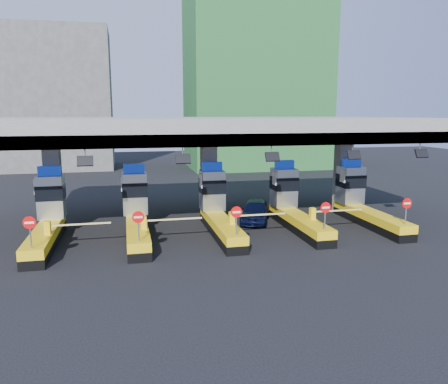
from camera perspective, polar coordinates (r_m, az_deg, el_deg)
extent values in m
plane|color=black|center=(27.52, -0.80, -5.11)|extent=(120.00, 120.00, 0.00)
cube|color=slate|center=(29.49, -2.06, 8.23)|extent=(28.00, 12.00, 1.50)
cube|color=#4C4C49|center=(23.94, 0.52, 6.81)|extent=(28.00, 0.60, 0.70)
cube|color=slate|center=(29.65, -21.36, 0.74)|extent=(1.00, 1.00, 5.50)
cube|color=slate|center=(29.82, -2.01, 1.49)|extent=(1.00, 1.00, 5.50)
cube|color=slate|center=(33.16, 15.22, 2.02)|extent=(1.00, 1.00, 5.50)
cylinder|color=slate|center=(23.43, -17.69, 4.78)|extent=(0.06, 0.06, 0.50)
cube|color=black|center=(23.26, -17.69, 3.87)|extent=(0.80, 0.38, 0.54)
cylinder|color=slate|center=(23.54, -5.43, 5.24)|extent=(0.06, 0.06, 0.50)
cube|color=black|center=(23.37, -5.36, 4.34)|extent=(0.80, 0.38, 0.54)
cylinder|color=slate|center=(24.68, 6.20, 5.45)|extent=(0.06, 0.06, 0.50)
cube|color=black|center=(24.52, 6.34, 4.60)|extent=(0.80, 0.38, 0.54)
cylinder|color=slate|center=(26.73, 16.44, 5.46)|extent=(0.06, 0.06, 0.50)
cube|color=black|center=(26.58, 16.61, 4.67)|extent=(0.80, 0.38, 0.54)
cylinder|color=slate|center=(29.19, 24.21, 5.35)|extent=(0.06, 0.06, 0.50)
cube|color=black|center=(29.05, 24.40, 4.62)|extent=(0.80, 0.38, 0.54)
cube|color=black|center=(26.31, -22.26, -6.05)|extent=(1.20, 8.00, 0.50)
cube|color=#E5B70C|center=(26.18, -22.33, -5.00)|extent=(1.20, 8.00, 0.50)
cube|color=#9EA3A8|center=(28.55, -21.65, -0.54)|extent=(1.50, 1.50, 2.60)
cube|color=black|center=(28.48, -21.69, 0.04)|extent=(1.56, 1.56, 0.90)
cube|color=#0C2DBF|center=(28.32, -21.86, 2.60)|extent=(1.30, 0.35, 0.55)
cube|color=white|center=(28.28, -23.43, 0.68)|extent=(0.06, 0.70, 0.90)
cylinder|color=slate|center=(22.53, -23.95, -5.14)|extent=(0.07, 0.07, 1.30)
cylinder|color=red|center=(22.36, -24.08, -3.68)|extent=(0.60, 0.04, 0.60)
cube|color=white|center=(22.34, -24.09, -3.69)|extent=(0.42, 0.02, 0.10)
cube|color=#E5B70C|center=(24.83, -22.07, -4.35)|extent=(0.30, 0.35, 0.70)
cube|color=white|center=(24.59, -18.28, -4.02)|extent=(3.20, 0.08, 0.08)
cube|color=black|center=(25.93, -11.25, -5.70)|extent=(1.20, 8.00, 0.50)
cube|color=#E5B70C|center=(25.80, -11.29, -4.63)|extent=(1.20, 8.00, 0.50)
cube|color=#9EA3A8|center=(28.20, -11.57, -0.15)|extent=(1.50, 1.50, 2.60)
cube|color=black|center=(28.13, -11.59, 0.45)|extent=(1.56, 1.56, 0.90)
cube|color=#0C2DBF|center=(27.97, -11.69, 3.04)|extent=(1.30, 0.35, 0.55)
cube|color=white|center=(27.79, -13.26, 1.10)|extent=(0.06, 0.70, 0.90)
cylinder|color=slate|center=(22.09, -11.09, -4.73)|extent=(0.07, 0.07, 1.30)
cylinder|color=red|center=(21.92, -11.14, -3.24)|extent=(0.60, 0.04, 0.60)
cube|color=white|center=(21.89, -11.14, -3.25)|extent=(0.42, 0.02, 0.10)
cube|color=#E5B70C|center=(24.50, -10.44, -3.95)|extent=(0.30, 0.35, 0.70)
cube|color=white|center=(24.59, -6.59, -3.55)|extent=(3.20, 0.08, 0.08)
cube|color=black|center=(26.51, -0.35, -5.15)|extent=(1.20, 8.00, 0.50)
cube|color=#E5B70C|center=(26.38, -0.35, -4.10)|extent=(1.20, 8.00, 0.50)
cube|color=#9EA3A8|center=(28.73, -1.56, 0.25)|extent=(1.50, 1.50, 2.60)
cube|color=black|center=(28.66, -1.55, 0.83)|extent=(1.56, 1.56, 0.90)
cube|color=#0C2DBF|center=(28.50, -1.57, 3.38)|extent=(1.30, 0.35, 0.55)
cube|color=white|center=(28.18, -3.04, 1.48)|extent=(0.06, 0.70, 0.90)
cylinder|color=slate|center=(22.76, 1.61, -4.09)|extent=(0.07, 0.07, 1.30)
cylinder|color=red|center=(22.59, 1.64, -2.64)|extent=(0.60, 0.04, 0.60)
cube|color=white|center=(22.57, 1.66, -2.65)|extent=(0.42, 0.02, 0.10)
cube|color=#E5B70C|center=(25.18, 1.02, -3.39)|extent=(0.30, 0.35, 0.70)
cube|color=white|center=(25.59, 4.62, -2.97)|extent=(3.20, 0.08, 0.08)
cube|color=black|center=(27.98, 9.73, -4.47)|extent=(1.20, 8.00, 0.50)
cube|color=#E5B70C|center=(27.86, 9.76, -3.48)|extent=(1.20, 8.00, 0.50)
cube|color=#9EA3A8|center=(30.10, 7.82, 0.61)|extent=(1.50, 1.50, 2.60)
cube|color=black|center=(30.03, 7.85, 1.17)|extent=(1.56, 1.56, 0.90)
cube|color=#0C2DBF|center=(29.87, 7.89, 3.60)|extent=(1.30, 0.35, 0.55)
cube|color=white|center=(29.44, 6.60, 1.81)|extent=(0.06, 0.70, 0.90)
cylinder|color=slate|center=(24.46, 13.05, -3.35)|extent=(0.07, 0.07, 1.30)
cylinder|color=red|center=(24.30, 13.14, -1.99)|extent=(0.60, 0.04, 0.60)
cube|color=white|center=(24.28, 13.16, -2.00)|extent=(0.42, 0.02, 0.10)
cube|color=#E5B70C|center=(26.79, 11.48, -2.77)|extent=(0.30, 0.35, 0.70)
cube|color=white|center=(27.48, 14.62, -2.36)|extent=(3.20, 0.08, 0.08)
cube|color=black|center=(30.22, 18.55, -3.76)|extent=(1.20, 8.00, 0.50)
cube|color=#E5B70C|center=(30.10, 18.60, -2.84)|extent=(1.20, 8.00, 0.50)
cube|color=#9EA3A8|center=(32.19, 16.18, 0.92)|extent=(1.50, 1.50, 2.60)
cube|color=black|center=(32.12, 16.23, 1.45)|extent=(1.56, 1.56, 0.90)
cube|color=#0C2DBF|center=(31.98, 16.32, 3.72)|extent=(1.30, 0.35, 0.55)
cube|color=white|center=(31.44, 15.23, 2.05)|extent=(0.06, 0.70, 0.90)
cylinder|color=slate|center=(26.99, 22.66, -2.61)|extent=(0.07, 0.07, 1.30)
cylinder|color=red|center=(26.85, 22.79, -1.38)|extent=(0.60, 0.04, 0.60)
cube|color=white|center=(26.83, 22.82, -1.39)|extent=(0.42, 0.02, 0.10)
cube|color=#E5B70C|center=(29.18, 20.47, -2.15)|extent=(0.30, 0.35, 0.70)
cube|color=white|center=(30.09, 23.12, -1.77)|extent=(3.20, 0.08, 0.08)
cube|color=#1E5926|center=(60.91, 4.14, 16.55)|extent=(18.00, 12.00, 28.00)
cube|color=#4C4C49|center=(62.55, -21.03, 11.15)|extent=(14.00, 10.00, 18.00)
imported|color=black|center=(29.74, 4.12, -2.48)|extent=(3.31, 4.74, 1.50)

